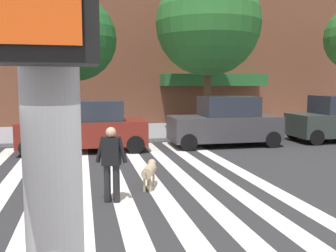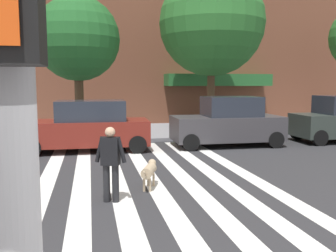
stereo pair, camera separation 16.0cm
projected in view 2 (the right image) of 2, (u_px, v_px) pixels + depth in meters
The scene contains 9 objects.
ground_plane at pixel (128, 189), 8.90m from camera, with size 160.00×160.00×0.00m, color #2B2B2D.
sidewalk_far at pixel (108, 132), 18.62m from camera, with size 80.00×6.00×0.15m, color gray.
crosswalk_stripes at pixel (120, 190), 8.85m from camera, with size 7.65×13.44×0.01m.
parked_car_behind_first at pixel (88, 127), 13.86m from camera, with size 4.71×2.05×1.91m.
parked_car_third_in_line at pixel (228, 123), 15.02m from camera, with size 4.47×2.07×2.02m.
street_tree_nearest at pixel (78, 39), 16.08m from camera, with size 3.70×3.70×6.20m.
street_tree_middle at pixel (212, 23), 17.71m from camera, with size 5.10×5.10×7.85m.
pedestrian_dog_walker at pixel (111, 160), 7.86m from camera, with size 0.69×0.36×1.64m.
dog_on_leash at pixel (149, 170), 8.95m from camera, with size 0.52×1.06×0.65m.
Camera 2 is at (-0.85, -1.65, 2.56)m, focal length 39.24 mm.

